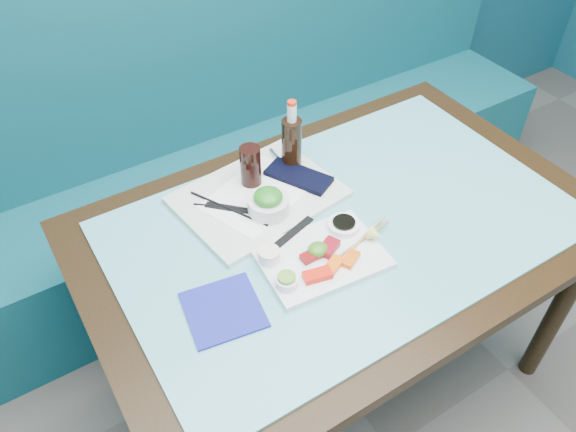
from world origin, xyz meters
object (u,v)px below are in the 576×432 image
cola_bottle_body (292,145)px  cola_glass (251,166)px  booth_bench (217,168)px  seaweed_bowl (268,205)px  sashimi_plate (321,257)px  serving_tray (258,197)px  blue_napkin (223,310)px  dining_table (342,246)px

cola_bottle_body → cola_glass: bearing=-174.6°
booth_bench → seaweed_bowl: 0.84m
cola_bottle_body → booth_bench: bearing=90.5°
sashimi_plate → serving_tray: size_ratio=0.71×
booth_bench → seaweed_bowl: (-0.16, -0.71, 0.42)m
seaweed_bowl → cola_bottle_body: 0.22m
sashimi_plate → blue_napkin: bearing=-172.4°
dining_table → cola_glass: (-0.14, 0.26, 0.17)m
dining_table → seaweed_bowl: (-0.16, 0.13, 0.13)m
booth_bench → cola_bottle_body: size_ratio=17.86×
serving_tray → blue_napkin: serving_tray is taller
booth_bench → cola_glass: bearing=-103.6°
dining_table → cola_bottle_body: 0.33m
seaweed_bowl → dining_table: bearing=-39.7°
dining_table → seaweed_bowl: bearing=140.3°
dining_table → cola_glass: bearing=118.0°
sashimi_plate → cola_bottle_body: bearing=74.5°
booth_bench → seaweed_bowl: bearing=-102.7°
booth_bench → dining_table: (0.00, -0.84, 0.29)m
dining_table → blue_napkin: blue_napkin is taller
booth_bench → sashimi_plate: booth_bench is taller
cola_glass → blue_napkin: (-0.27, -0.35, -0.07)m
dining_table → cola_bottle_body: (0.01, 0.28, 0.18)m
seaweed_bowl → serving_tray: bearing=82.4°
dining_table → cola_glass: cola_glass is taller
dining_table → cola_bottle_body: size_ratio=8.33×
dining_table → serving_tray: bearing=125.8°
cola_glass → serving_tray: bearing=-100.3°
sashimi_plate → cola_glass: (-0.01, 0.34, 0.07)m
dining_table → seaweed_bowl: 0.24m
seaweed_bowl → cola_glass: 0.14m
booth_bench → dining_table: booth_bench is taller
cola_glass → blue_napkin: 0.45m
sashimi_plate → cola_bottle_body: size_ratio=1.83×
sashimi_plate → serving_tray: same height
booth_bench → cola_bottle_body: 0.73m
serving_tray → blue_napkin: 0.39m
dining_table → serving_tray: serving_tray is taller
serving_tray → cola_glass: size_ratio=3.55×
dining_table → sashimi_plate: (-0.13, -0.08, 0.10)m
serving_tray → booth_bench: bearing=69.0°
booth_bench → cola_bottle_body: booth_bench is taller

